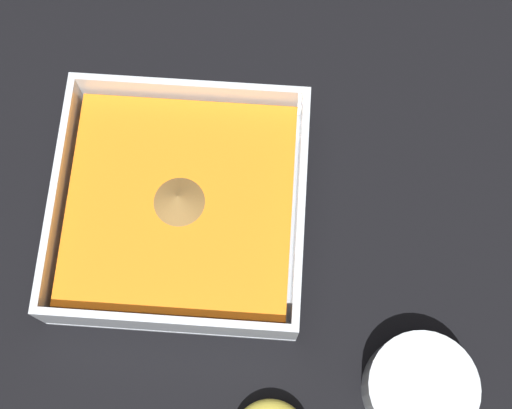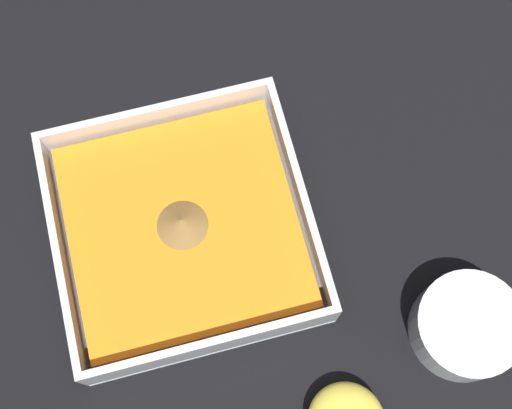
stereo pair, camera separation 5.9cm
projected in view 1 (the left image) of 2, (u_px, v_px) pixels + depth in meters
name	position (u px, v px, depth m)	size (l,w,h in m)	color
ground_plane	(218.00, 235.00, 0.61)	(4.00, 4.00, 0.00)	black
square_dish	(181.00, 207.00, 0.60)	(0.20, 0.20, 0.05)	silver
spice_bowl	(419.00, 389.00, 0.55)	(0.08, 0.08, 0.04)	silver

